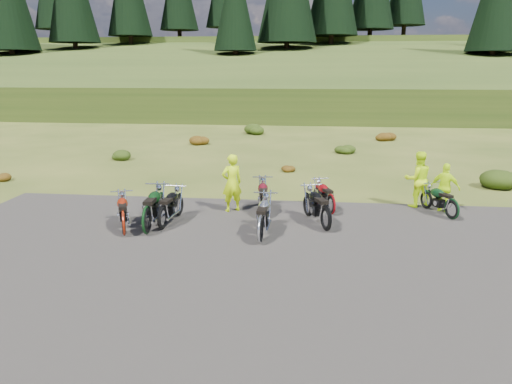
# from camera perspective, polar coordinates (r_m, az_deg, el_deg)

# --- Properties ---
(ground) EXTENTS (300.00, 300.00, 0.00)m
(ground) POSITION_cam_1_polar(r_m,az_deg,el_deg) (13.95, 3.10, -5.38)
(ground) COLOR #344617
(ground) RESTS_ON ground
(gravel_pad) EXTENTS (20.00, 12.00, 0.04)m
(gravel_pad) POSITION_cam_1_polar(r_m,az_deg,el_deg) (12.09, 2.52, -8.53)
(gravel_pad) COLOR black
(gravel_pad) RESTS_ON ground
(hill_slope) EXTENTS (300.00, 45.97, 9.37)m
(hill_slope) POSITION_cam_1_polar(r_m,az_deg,el_deg) (63.31, 5.89, 9.83)
(hill_slope) COLOR #2D4115
(hill_slope) RESTS_ON ground
(hill_plateau) EXTENTS (300.00, 90.00, 9.17)m
(hill_plateau) POSITION_cam_1_polar(r_m,az_deg,el_deg) (123.23, 6.28, 11.87)
(hill_plateau) COLOR #2D4115
(hill_plateau) RESTS_ON ground
(shrub_0) EXTENTS (0.77, 0.77, 0.45)m
(shrub_0) POSITION_cam_1_polar(r_m,az_deg,el_deg) (23.41, -26.64, 1.71)
(shrub_0) COLOR #612B0C
(shrub_0) RESTS_ON ground
(shrub_1) EXTENTS (1.03, 1.03, 0.61)m
(shrub_1) POSITION_cam_1_polar(r_m,az_deg,el_deg) (26.70, -15.27, 4.25)
(shrub_1) COLOR black
(shrub_1) RESTS_ON ground
(shrub_2) EXTENTS (1.30, 1.30, 0.77)m
(shrub_2) POSITION_cam_1_polar(r_m,az_deg,el_deg) (30.83, -6.61, 6.06)
(shrub_2) COLOR #612B0C
(shrub_2) RESTS_ON ground
(shrub_3) EXTENTS (1.56, 1.56, 0.92)m
(shrub_3) POSITION_cam_1_polar(r_m,az_deg,el_deg) (35.52, -0.08, 7.34)
(shrub_3) COLOR black
(shrub_3) RESTS_ON ground
(shrub_4) EXTENTS (0.77, 0.77, 0.45)m
(shrub_4) POSITION_cam_1_polar(r_m,az_deg,el_deg) (22.80, 3.51, 2.90)
(shrub_4) COLOR #612B0C
(shrub_4) RESTS_ON ground
(shrub_5) EXTENTS (1.03, 1.03, 0.61)m
(shrub_5) POSITION_cam_1_polar(r_m,az_deg,el_deg) (28.03, 10.05, 4.98)
(shrub_5) COLOR black
(shrub_5) RESTS_ON ground
(shrub_6) EXTENTS (1.30, 1.30, 0.77)m
(shrub_6) POSITION_cam_1_polar(r_m,az_deg,el_deg) (33.54, 14.52, 6.36)
(shrub_6) COLOR #612B0C
(shrub_6) RESTS_ON ground
(shrub_7) EXTENTS (1.56, 1.56, 0.92)m
(shrub_7) POSITION_cam_1_polar(r_m,az_deg,el_deg) (22.00, 26.46, 1.64)
(shrub_7) COLOR black
(shrub_7) RESTS_ON ground
(motorcycle_0) EXTENTS (0.86, 2.11, 1.08)m
(motorcycle_0) POSITION_cam_1_polar(r_m,az_deg,el_deg) (14.92, -10.57, -4.30)
(motorcycle_0) COLOR black
(motorcycle_0) RESTS_ON ground
(motorcycle_1) EXTENTS (1.37, 2.11, 1.05)m
(motorcycle_1) POSITION_cam_1_polar(r_m,az_deg,el_deg) (14.65, -14.80, -4.88)
(motorcycle_1) COLOR maroon
(motorcycle_1) RESTS_ON ground
(motorcycle_2) EXTENTS (0.87, 2.34, 1.21)m
(motorcycle_2) POSITION_cam_1_polar(r_m,az_deg,el_deg) (14.61, -12.29, -4.79)
(motorcycle_2) COLOR black
(motorcycle_2) RESTS_ON ground
(motorcycle_3) EXTENTS (0.78, 2.19, 1.14)m
(motorcycle_3) POSITION_cam_1_polar(r_m,az_deg,el_deg) (13.58, 0.49, -5.91)
(motorcycle_3) COLOR #AEAEB3
(motorcycle_3) RESTS_ON ground
(motorcycle_4) EXTENTS (0.94, 2.15, 1.09)m
(motorcycle_4) POSITION_cam_1_polar(r_m,az_deg,el_deg) (15.80, 0.85, -3.01)
(motorcycle_4) COLOR #540E18
(motorcycle_4) RESTS_ON ground
(motorcycle_5) EXTENTS (1.47, 2.28, 1.14)m
(motorcycle_5) POSITION_cam_1_polar(r_m,az_deg,el_deg) (14.68, 7.94, -4.50)
(motorcycle_5) COLOR black
(motorcycle_5) RESTS_ON ground
(motorcycle_6) EXTENTS (1.24, 1.99, 0.99)m
(motorcycle_6) POSITION_cam_1_polar(r_m,az_deg,el_deg) (16.30, 8.53, -2.63)
(motorcycle_6) COLOR maroon
(motorcycle_6) RESTS_ON ground
(motorcycle_7) EXTENTS (1.36, 1.95, 0.97)m
(motorcycle_7) POSITION_cam_1_polar(r_m,az_deg,el_deg) (16.76, 21.38, -3.00)
(motorcycle_7) COLOR black
(motorcycle_7) RESTS_ON ground
(person_middle) EXTENTS (0.83, 0.74, 1.90)m
(person_middle) POSITION_cam_1_polar(r_m,az_deg,el_deg) (16.28, -2.78, 0.95)
(person_middle) COLOR #BDE60C
(person_middle) RESTS_ON ground
(person_right_a) EXTENTS (1.02, 0.85, 1.89)m
(person_right_a) POSITION_cam_1_polar(r_m,az_deg,el_deg) (17.66, 18.00, 1.31)
(person_right_a) COLOR #BDE60C
(person_right_a) RESTS_ON ground
(person_right_b) EXTENTS (1.01, 0.80, 1.60)m
(person_right_b) POSITION_cam_1_polar(r_m,az_deg,el_deg) (17.39, 20.80, 0.38)
(person_right_b) COLOR #BDE60C
(person_right_b) RESTS_ON ground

